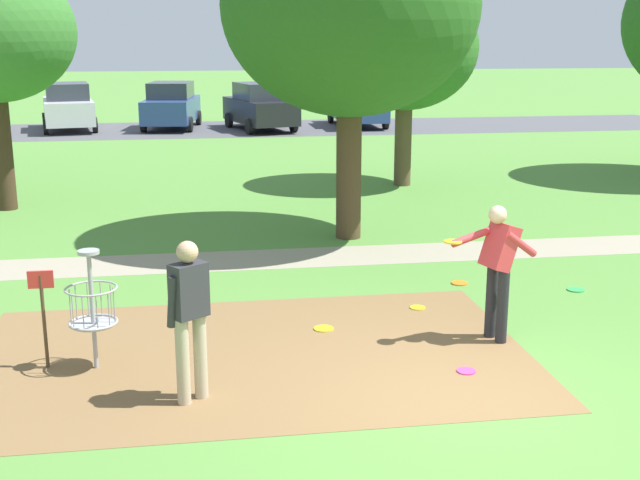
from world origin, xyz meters
The scene contains 19 objects.
ground_plane centered at (0.00, 0.00, 0.00)m, with size 160.00×160.00×0.00m, color #518438.
dirt_tee_pad centered at (-2.08, 1.72, 0.00)m, with size 6.52×4.09×0.01m, color brown.
disc_golf_basket centered at (-3.93, 1.64, 0.75)m, with size 0.98×0.58×1.39m.
player_foreground_watching centered at (-2.78, 0.60, 0.97)m, with size 0.48×0.45×1.71m.
player_throwing centered at (0.93, 1.79, 0.99)m, with size 1.17×0.46×1.71m.
frisbee_near_basket centered at (1.75, 3.88, 0.01)m, with size 0.20×0.20×0.02m, color green.
frisbee_by_tee centered at (1.26, 4.12, 0.01)m, with size 0.25×0.25×0.02m, color orange.
frisbee_far_left centered at (0.27, 0.87, 0.01)m, with size 0.21×0.21×0.02m, color #E53D99.
frisbee_far_right centered at (0.31, 3.09, 0.01)m, with size 0.21×0.21×0.02m, color gold.
frisbee_scattered_a centered at (-1.11, 2.47, 0.01)m, with size 0.26×0.26×0.02m, color gold.
frisbee_scattered_b centered at (2.86, 3.53, 0.01)m, with size 0.25×0.25×0.02m, color green.
tree_near_right centered at (2.49, 12.45, 3.36)m, with size 3.53×3.53×4.88m.
tree_mid_left centered at (0.13, 7.27, 4.16)m, with size 4.55×4.55×6.12m.
parking_lot_strip centered at (0.00, 25.80, 0.00)m, with size 36.00×6.00×0.01m, color #4C4C51.
parked_car_leftmost centered at (-7.51, 26.32, 0.92)m, with size 2.51×4.45×1.84m.
parked_car_center_left centered at (-3.49, 26.28, 0.92)m, with size 2.40×4.41×1.84m.
parked_car_center_right centered at (-0.01, 25.24, 0.92)m, with size 2.80×4.52×1.84m.
parked_car_rightmost centered at (4.06, 26.01, 0.92)m, with size 1.99×4.21×1.84m.
gravel_path centered at (0.00, 5.97, 0.00)m, with size 40.00×1.25×0.00m, color gray.
Camera 1 is at (-2.68, -7.36, 3.70)m, focal length 45.97 mm.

